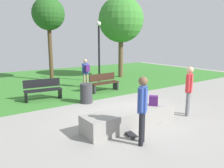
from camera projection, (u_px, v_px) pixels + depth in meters
ground_plane at (128, 113)px, 8.01m from camera, size 28.00×28.00×0.00m
grass_lawn at (50, 81)px, 14.51m from camera, size 26.60×11.76×0.01m
concrete_ledge at (130, 118)px, 6.77m from camera, size 3.12×0.82×0.55m
backpack_on_ledge at (153, 101)px, 7.09m from camera, size 0.34×0.34×0.32m
skater_performing_trick at (143, 105)px, 5.47m from camera, size 0.38×0.35×1.75m
skater_watching at (189, 87)px, 7.65m from camera, size 0.39×0.33×1.73m
skateboard_by_ledge at (128, 132)px, 6.23m from camera, size 0.37×0.82×0.08m
skateboard_spare at (94, 125)px, 6.75m from camera, size 0.79×0.57×0.08m
park_bench_center_lawn at (43, 89)px, 9.80m from camera, size 1.64×0.65×0.91m
park_bench_by_oak at (104, 82)px, 11.45m from camera, size 1.63×0.56×0.91m
tree_leaning_ash at (121, 20)px, 15.36m from camera, size 3.15×3.15×5.61m
tree_young_birch at (48, 15)px, 13.89m from camera, size 2.05×2.05×5.29m
lamp_post at (99, 45)px, 13.82m from camera, size 0.28×0.28×3.77m
trash_bin at (86, 93)px, 9.32m from camera, size 0.52×0.52×0.83m
pedestrian_with_backpack at (86, 71)px, 12.31m from camera, size 0.43×0.38×1.60m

